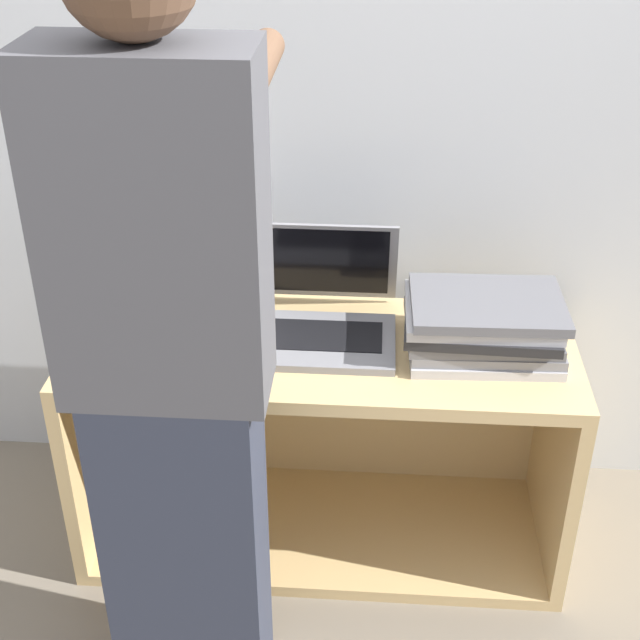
% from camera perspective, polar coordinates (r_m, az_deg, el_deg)
% --- Properties ---
extents(ground_plane, '(12.00, 12.00, 0.00)m').
position_cam_1_polar(ground_plane, '(2.51, -0.31, -17.39)').
color(ground_plane, '#756B5B').
extents(wall_back, '(8.00, 0.05, 2.40)m').
position_cam_1_polar(wall_back, '(2.41, 0.78, 14.45)').
color(wall_back, silver).
rests_on(wall_back, ground_plane).
extents(cart, '(1.31, 0.52, 0.64)m').
position_cam_1_polar(cart, '(2.53, 0.23, -7.00)').
color(cart, tan).
rests_on(cart, ground_plane).
extents(laptop_open, '(0.38, 0.37, 0.28)m').
position_cam_1_polar(laptop_open, '(2.32, 0.25, 0.38)').
color(laptop_open, gray).
rests_on(laptop_open, cart).
extents(laptop_stack_left, '(0.40, 0.29, 0.18)m').
position_cam_1_polar(laptop_stack_left, '(2.32, -9.92, 0.77)').
color(laptop_stack_left, '#232326').
rests_on(laptop_stack_left, cart).
extents(laptop_stack_right, '(0.40, 0.30, 0.15)m').
position_cam_1_polar(laptop_stack_right, '(2.27, 10.36, -0.31)').
color(laptop_stack_right, '#B7B7BC').
rests_on(laptop_stack_right, cart).
extents(person, '(0.40, 0.54, 1.76)m').
position_cam_1_polar(person, '(1.78, -9.57, -3.11)').
color(person, '#2D3342').
rests_on(person, ground_plane).
extents(inventory_tag, '(0.06, 0.02, 0.01)m').
position_cam_1_polar(inventory_tag, '(2.21, -10.54, 1.93)').
color(inventory_tag, red).
rests_on(inventory_tag, laptop_stack_left).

